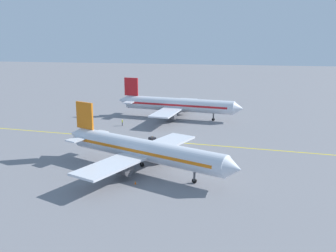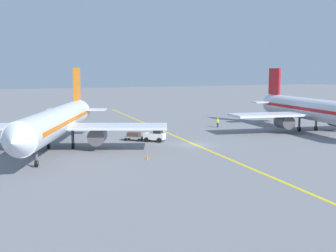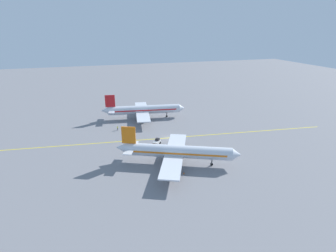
{
  "view_description": "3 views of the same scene",
  "coord_description": "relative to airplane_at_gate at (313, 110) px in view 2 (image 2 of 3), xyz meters",
  "views": [
    {
      "loc": [
        80.18,
        12.42,
        23.4
      ],
      "look_at": [
        2.76,
        -1.33,
        4.24
      ],
      "focal_mm": 42.0,
      "sensor_mm": 36.0,
      "label": 1
    },
    {
      "loc": [
        29.48,
        57.06,
        10.45
      ],
      "look_at": [
        4.53,
        0.85,
        2.94
      ],
      "focal_mm": 50.0,
      "sensor_mm": 36.0,
      "label": 2
    },
    {
      "loc": [
        81.19,
        -24.39,
        36.47
      ],
      "look_at": [
        1.25,
        -0.05,
        4.98
      ],
      "focal_mm": 28.0,
      "sensor_mm": 36.0,
      "label": 3
    }
  ],
  "objects": [
    {
      "name": "ground_plane",
      "position": [
        23.66,
        3.43,
        -3.71
      ],
      "size": [
        400.0,
        400.0,
        0.0
      ],
      "primitive_type": "plane",
      "color": "slate"
    },
    {
      "name": "apron_yellow_centreline",
      "position": [
        23.66,
        3.43,
        -3.71
      ],
      "size": [
        13.33,
        119.34,
        0.01
      ],
      "primitive_type": "cube",
      "rotation": [
        0.0,
        0.0,
        -0.11
      ],
      "color": "yellow",
      "rests_on": "ground"
    },
    {
      "name": "airplane_at_gate",
      "position": [
        0.0,
        0.0,
        0.0
      ],
      "size": [
        28.46,
        35.49,
        10.6
      ],
      "color": "silver",
      "rests_on": "ground"
    },
    {
      "name": "airplane_adjacent_stand",
      "position": [
        42.03,
        0.62,
        0.0
      ],
      "size": [
        27.72,
        33.7,
        10.6
      ],
      "color": "silver",
      "rests_on": "ground"
    },
    {
      "name": "baggage_tug_white",
      "position": [
        27.74,
        -1.34,
        -2.81
      ],
      "size": [
        3.25,
        3.1,
        2.11
      ],
      "color": "white",
      "rests_on": "ground"
    },
    {
      "name": "baggage_cart_trailing",
      "position": [
        30.24,
        -3.5,
        -2.95
      ],
      "size": [
        2.88,
        2.76,
        1.24
      ],
      "color": "gray",
      "rests_on": "ground"
    },
    {
      "name": "ground_crew_worker",
      "position": [
        11.0,
        -12.36,
        -2.8
      ],
      "size": [
        0.55,
        0.33,
        1.68
      ],
      "color": "#23232D",
      "rests_on": "ground"
    },
    {
      "name": "traffic_cone_near_nose",
      "position": [
        33.67,
        10.62,
        -3.43
      ],
      "size": [
        0.32,
        0.32,
        0.55
      ],
      "primitive_type": "cone",
      "color": "orange",
      "rests_on": "ground"
    },
    {
      "name": "traffic_cone_mid_apron",
      "position": [
        25.54,
        -9.14,
        -3.43
      ],
      "size": [
        0.32,
        0.32,
        0.55
      ],
      "primitive_type": "cone",
      "color": "orange",
      "rests_on": "ground"
    },
    {
      "name": "traffic_cone_by_wingtip",
      "position": [
        48.08,
        0.76,
        -3.43
      ],
      "size": [
        0.32,
        0.32,
        0.55
      ],
      "primitive_type": "cone",
      "color": "orange",
      "rests_on": "ground"
    }
  ]
}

